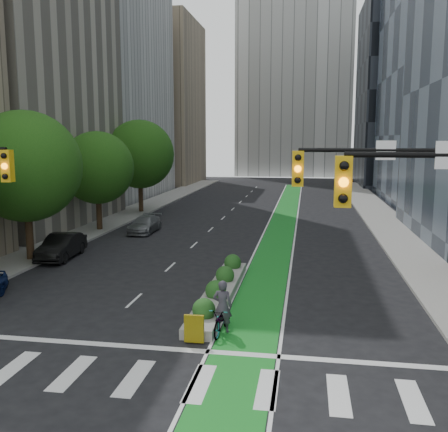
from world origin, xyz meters
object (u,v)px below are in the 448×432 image
(bicycle, at_px, (222,320))
(parked_car_left_far, at_px, (145,224))
(median_planter, at_px, (220,290))
(parked_car_left_mid, at_px, (61,246))
(cyclist, at_px, (222,306))

(bicycle, xyz_separation_m, parked_car_left_far, (-9.30, 19.04, 0.12))
(median_planter, xyz_separation_m, bicycle, (0.80, -4.09, 0.14))
(parked_car_left_mid, bearing_deg, parked_car_left_far, 71.89)
(bicycle, distance_m, parked_car_left_far, 21.20)
(cyclist, distance_m, parked_car_left_far, 21.11)
(median_planter, relative_size, parked_car_left_mid, 2.28)
(median_planter, bearing_deg, parked_car_left_far, 119.63)
(bicycle, height_order, parked_car_left_far, parked_car_left_far)
(cyclist, bearing_deg, parked_car_left_far, -60.92)
(bicycle, xyz_separation_m, parked_car_left_mid, (-11.50, 9.95, 0.23))
(median_planter, bearing_deg, parked_car_left_mid, 151.32)
(parked_car_left_mid, bearing_deg, bicycle, -45.39)
(bicycle, height_order, parked_car_left_mid, parked_car_left_mid)
(parked_car_left_mid, height_order, parked_car_left_far, parked_car_left_mid)
(parked_car_left_mid, bearing_deg, median_planter, -33.21)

